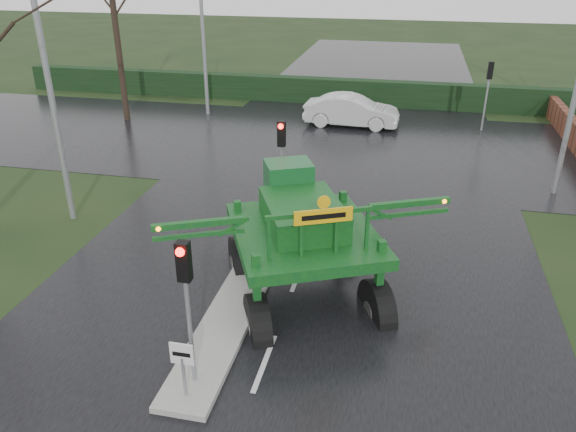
% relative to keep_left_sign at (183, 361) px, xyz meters
% --- Properties ---
extents(ground, '(140.00, 140.00, 0.00)m').
position_rel_keep_left_sign_xyz_m(ground, '(1.30, 1.50, -1.06)').
color(ground, black).
rests_on(ground, ground).
extents(road_main, '(14.00, 80.00, 0.02)m').
position_rel_keep_left_sign_xyz_m(road_main, '(1.30, 11.50, -1.05)').
color(road_main, black).
rests_on(road_main, ground).
extents(road_cross, '(80.00, 12.00, 0.02)m').
position_rel_keep_left_sign_xyz_m(road_cross, '(1.30, 17.50, -1.05)').
color(road_cross, black).
rests_on(road_cross, ground).
extents(median_island, '(1.20, 10.00, 0.16)m').
position_rel_keep_left_sign_xyz_m(median_island, '(0.00, 4.50, -0.97)').
color(median_island, gray).
rests_on(median_island, ground).
extents(hedge_row, '(44.00, 0.90, 1.50)m').
position_rel_keep_left_sign_xyz_m(hedge_row, '(1.30, 25.50, -0.31)').
color(hedge_row, black).
rests_on(hedge_row, ground).
extents(keep_left_sign, '(0.50, 0.07, 1.35)m').
position_rel_keep_left_sign_xyz_m(keep_left_sign, '(0.00, 0.00, 0.00)').
color(keep_left_sign, gray).
rests_on(keep_left_sign, ground).
extents(traffic_signal_near, '(0.26, 0.33, 3.52)m').
position_rel_keep_left_sign_xyz_m(traffic_signal_near, '(0.00, 0.49, 1.53)').
color(traffic_signal_near, gray).
rests_on(traffic_signal_near, ground).
extents(traffic_signal_mid, '(0.26, 0.33, 3.52)m').
position_rel_keep_left_sign_xyz_m(traffic_signal_mid, '(0.00, 8.99, 1.53)').
color(traffic_signal_mid, gray).
rests_on(traffic_signal_mid, ground).
extents(traffic_signal_far, '(0.26, 0.33, 3.52)m').
position_rel_keep_left_sign_xyz_m(traffic_signal_far, '(7.80, 21.51, 1.53)').
color(traffic_signal_far, gray).
rests_on(traffic_signal_far, ground).
extents(street_light_left_near, '(3.85, 0.30, 10.00)m').
position_rel_keep_left_sign_xyz_m(street_light_left_near, '(-6.89, 7.50, 4.93)').
color(street_light_left_near, gray).
rests_on(street_light_left_near, ground).
extents(street_light_left_far, '(3.85, 0.30, 10.00)m').
position_rel_keep_left_sign_xyz_m(street_light_left_far, '(-6.89, 21.50, 4.93)').
color(street_light_left_far, gray).
rests_on(street_light_left_far, ground).
extents(crop_sprayer, '(7.20, 5.97, 4.40)m').
position_rel_keep_left_sign_xyz_m(crop_sprayer, '(0.71, 2.95, 1.02)').
color(crop_sprayer, black).
rests_on(crop_sprayer, ground).
extents(white_sedan, '(5.01, 1.93, 1.63)m').
position_rel_keep_left_sign_xyz_m(white_sedan, '(1.06, 20.88, -1.06)').
color(white_sedan, silver).
rests_on(white_sedan, ground).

